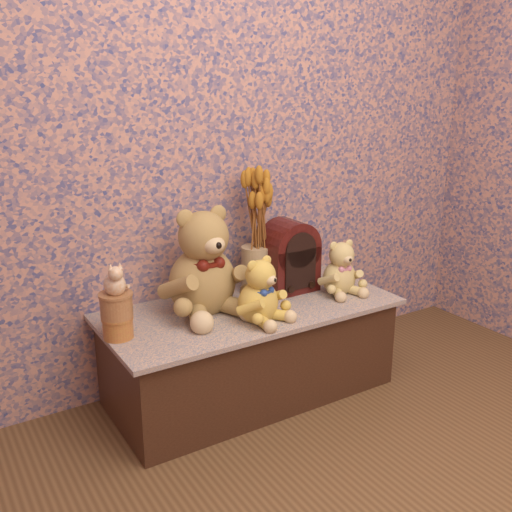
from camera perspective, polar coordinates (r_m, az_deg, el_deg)
The scene contains 10 objects.
display_shelf at distance 2.61m, azimuth -0.58°, elevation -9.15°, with size 1.27×0.59×0.41m, color #3C537B.
teddy_large at distance 2.42m, azimuth -5.31°, elevation 0.01°, with size 0.38×0.45×0.48m, color olive, non-canonical shape.
teddy_medium at distance 2.34m, azimuth 0.21°, elevation -3.00°, with size 0.22×0.27×0.28m, color #BE8C35, non-canonical shape.
teddy_small at distance 2.68m, azimuth 8.14°, elevation -0.82°, with size 0.21×0.25×0.26m, color #DCB868, non-canonical shape.
cathedral_radio at distance 2.67m, azimuth 3.23°, elevation 0.06°, with size 0.24×0.17×0.33m, color #3A0C0A, non-canonical shape.
ceramic_vase at distance 2.65m, azimuth -0.04°, elevation -1.33°, with size 0.13×0.13×0.22m, color tan.
dried_stalks at distance 2.57m, azimuth -0.04°, elevation 5.44°, with size 0.22×0.22×0.42m, color #B46C1C, non-canonical shape.
biscuit_tin_lower at distance 2.28m, azimuth -13.27°, elevation -6.77°, with size 0.11×0.11×0.08m, color gold.
biscuit_tin_upper at distance 2.25m, azimuth -13.42°, elevation -4.72°, with size 0.12×0.12×0.09m, color tan.
cat_figurine at distance 2.21m, azimuth -13.62°, elevation -2.03°, with size 0.09×0.11×0.13m, color silver, non-canonical shape.
Camera 1 is at (-1.21, -0.79, 1.36)m, focal length 41.14 mm.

